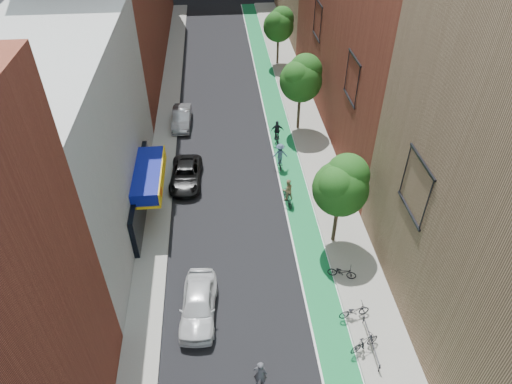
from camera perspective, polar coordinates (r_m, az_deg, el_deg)
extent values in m
cube|color=#157A38|center=(42.47, 2.61, 9.17)|extent=(2.00, 68.00, 0.01)
cube|color=gray|center=(42.36, -11.07, 8.47)|extent=(2.00, 68.00, 0.15)
cube|color=gray|center=(42.82, 5.98, 9.37)|extent=(3.00, 68.00, 0.15)
cube|color=silver|center=(30.35, -23.24, 5.69)|extent=(8.00, 20.00, 12.00)
cylinder|color=#332619|center=(29.09, 9.88, -3.77)|extent=(0.24, 0.24, 3.30)
sphere|color=#1B4612|center=(27.33, 10.50, 0.43)|extent=(3.36, 3.36, 3.36)
sphere|color=#1B4612|center=(27.23, 11.34, 2.05)|extent=(2.64, 2.64, 2.64)
sphere|color=#1B4612|center=(26.74, 10.15, 0.80)|extent=(2.40, 2.40, 2.40)
cylinder|color=#332619|center=(40.14, 5.35, 9.97)|extent=(0.24, 0.24, 3.47)
sphere|color=#1B4612|center=(38.83, 5.61, 13.66)|extent=(3.53, 3.53, 3.53)
sphere|color=#1B4612|center=(38.86, 6.21, 14.87)|extent=(2.77, 2.77, 2.77)
sphere|color=#1B4612|center=(38.30, 5.28, 14.14)|extent=(2.52, 2.52, 2.52)
cylinder|color=#332619|center=(52.69, 2.73, 17.26)|extent=(0.24, 0.24, 3.19)
sphere|color=#1B4612|center=(51.77, 2.82, 19.97)|extent=(3.25, 3.25, 3.25)
sphere|color=#1B4612|center=(51.88, 3.27, 20.81)|extent=(2.55, 2.55, 2.55)
sphere|color=#1B4612|center=(51.30, 2.53, 20.35)|extent=(2.32, 2.32, 2.32)
imported|color=silver|center=(25.71, -7.21, -13.77)|extent=(2.25, 4.84, 1.60)
imported|color=black|center=(34.49, -8.76, 2.13)|extent=(2.47, 4.95, 1.35)
imported|color=gray|center=(41.59, -9.28, 9.13)|extent=(1.69, 4.47, 1.46)
imported|color=#48484F|center=(22.82, 0.53, -21.75)|extent=(0.74, 0.57, 1.79)
imported|color=black|center=(32.30, 3.94, -0.66)|extent=(0.86, 1.92, 1.12)
imported|color=tan|center=(31.99, 3.96, 0.30)|extent=(0.90, 0.76, 1.65)
imported|color=black|center=(38.60, 2.65, 6.68)|extent=(0.66, 1.88, 0.99)
imported|color=#21212A|center=(38.29, 2.66, 7.69)|extent=(1.04, 0.43, 1.77)
imported|color=black|center=(35.76, 3.00, 3.62)|extent=(0.43, 1.48, 0.89)
imported|color=#465F7E|center=(35.39, 3.02, 4.77)|extent=(1.16, 0.67, 1.78)
imported|color=black|center=(26.06, 12.18, -14.32)|extent=(1.81, 0.87, 0.91)
imported|color=black|center=(24.95, 13.42, -17.83)|extent=(1.79, 1.14, 1.05)
imported|color=black|center=(27.71, 10.70, -9.78)|extent=(1.80, 1.10, 0.89)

